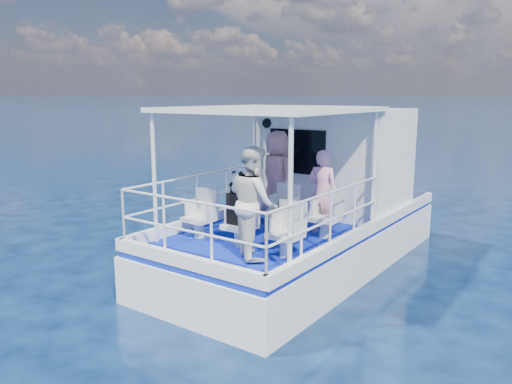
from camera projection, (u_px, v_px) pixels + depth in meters
ground at (276, 278)px, 9.37m from camera, size 2000.00×2000.00×0.00m
hull at (303, 264)px, 10.17m from camera, size 3.00×7.00×1.60m
deck at (303, 223)px, 10.01m from camera, size 2.90×6.90×0.10m
cabin at (335, 160)px, 10.82m from camera, size 2.85×2.00×2.20m
canopy at (271, 109)px, 8.61m from camera, size 3.00×3.20×0.08m
canopy_posts at (269, 175)px, 8.79m from camera, size 2.77×2.97×2.20m
railings at (258, 211)px, 8.65m from camera, size 2.84×3.59×1.00m
seat_port_fwd at (244, 213)px, 9.84m from camera, size 0.48×0.46×0.38m
seat_center_fwd at (282, 220)px, 9.32m from camera, size 0.48×0.46×0.38m
seat_stbd_fwd at (325, 227)px, 8.81m from camera, size 0.48×0.46×0.38m
seat_port_aft at (199, 227)px, 8.80m from camera, size 0.48×0.46×0.38m
seat_center_aft at (240, 235)px, 8.29m from camera, size 0.48×0.46×0.38m
seat_stbd_aft at (285, 245)px, 7.77m from camera, size 0.48×0.46×0.38m
passenger_port_fwd at (277, 176)px, 9.94m from camera, size 0.79×0.68×1.79m
passenger_stbd_fwd at (322, 192)px, 8.99m from camera, size 0.59×0.42×1.53m
passenger_stbd_aft at (254, 202)px, 7.63m from camera, size 1.07×1.05×1.74m
backpack_port at (240, 193)px, 9.71m from camera, size 0.33×0.19×0.43m
backpack_center at (238, 209)px, 8.21m from camera, size 0.34×0.19×0.52m
compact_camera at (239, 181)px, 9.65m from camera, size 0.09×0.05×0.05m
panda at (238, 182)px, 8.14m from camera, size 0.24×0.20×0.37m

